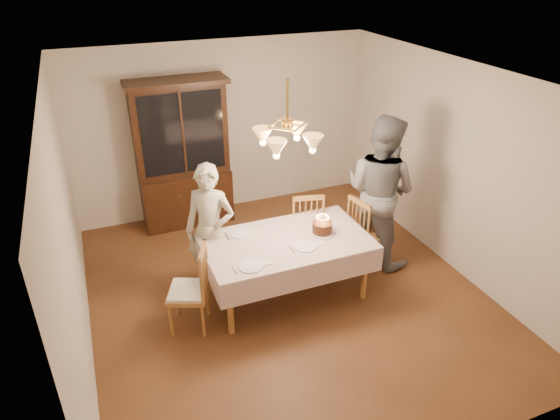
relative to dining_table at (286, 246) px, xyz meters
name	(u,v)px	position (x,y,z in m)	size (l,w,h in m)	color
ground	(286,293)	(0.00, 0.00, -0.68)	(5.00, 5.00, 0.00)	#532D17
room_shell	(287,174)	(0.00, 0.00, 0.90)	(5.00, 5.00, 5.00)	white
dining_table	(286,246)	(0.00, 0.00, 0.00)	(1.90, 1.10, 0.76)	brown
china_hutch	(183,157)	(-0.69, 2.25, 0.36)	(1.38, 0.54, 2.16)	black
chair_far_side	(305,228)	(0.55, 0.67, -0.24)	(0.53, 0.51, 1.00)	brown
chair_left_end	(189,292)	(-1.19, -0.14, -0.23)	(0.56, 0.57, 1.00)	brown
chair_right_end	(367,235)	(1.21, 0.20, -0.24)	(0.50, 0.51, 1.00)	brown
elderly_woman	(210,231)	(-0.78, 0.43, 0.13)	(0.60, 0.39, 1.63)	beige
adult_in_grey	(380,191)	(1.41, 0.31, 0.31)	(0.97, 0.75, 1.99)	slate
birthday_cake	(322,228)	(0.45, -0.01, 0.14)	(0.30, 0.30, 0.22)	white
place_setting_near_left	(252,266)	(-0.54, -0.35, 0.08)	(0.42, 0.27, 0.02)	white
place_setting_near_right	(307,246)	(0.16, -0.22, 0.08)	(0.39, 0.24, 0.02)	white
place_setting_far_left	(242,233)	(-0.43, 0.32, 0.08)	(0.39, 0.24, 0.02)	white
chandelier	(287,139)	(0.00, 0.00, 1.29)	(0.62, 0.62, 0.73)	#BF8C3F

